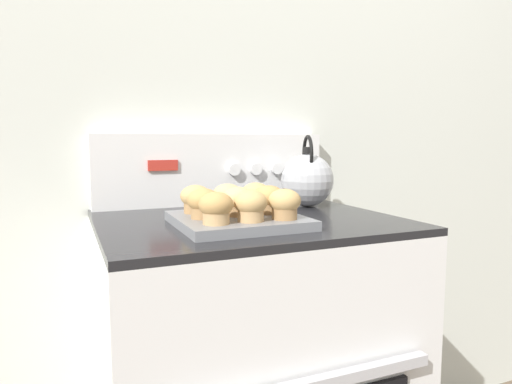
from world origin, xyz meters
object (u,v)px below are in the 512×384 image
object	(u,v)px
muffin_r1_c0	(203,203)
muffin_r1_c1	(238,201)
muffin_r0_c1	(251,206)
muffin_r2_c2	(256,196)
muffin_r0_c0	(216,208)
muffin_r1_c2	(269,199)
muffin_r2_c1	(227,197)
muffin_r0_c2	(285,204)
muffin_r2_c0	(196,199)
muffin_pan	(238,220)
tea_kettle	(307,179)

from	to	relation	value
muffin_r1_c0	muffin_r1_c1	world-z (taller)	same
muffin_r0_c1	muffin_r2_c2	xyz separation A→B (m)	(0.08, 0.16, 0.00)
muffin_r0_c0	muffin_r1_c2	bearing A→B (deg)	26.95
muffin_r0_c1	muffin_r2_c1	world-z (taller)	same
muffin_r0_c2	muffin_r1_c0	xyz separation A→B (m)	(-0.16, 0.08, 0.00)
muffin_r2_c0	muffin_r2_c2	world-z (taller)	same
muffin_r2_c0	muffin_r2_c1	size ratio (longest dim) A/B	1.00
muffin_r1_c2	muffin_r0_c0	bearing A→B (deg)	-153.05
muffin_r0_c1	muffin_r1_c2	distance (m)	0.11
muffin_pan	muffin_r1_c0	distance (m)	0.09
muffin_pan	muffin_r0_c0	size ratio (longest dim) A/B	3.87
muffin_r2_c1	muffin_r1_c2	bearing A→B (deg)	-45.49
muffin_pan	muffin_r2_c2	distance (m)	0.12
tea_kettle	muffin_r2_c1	bearing A→B (deg)	-157.13
muffin_r2_c2	muffin_pan	bearing A→B (deg)	-134.94
muffin_r0_c0	tea_kettle	size ratio (longest dim) A/B	0.34
muffin_r1_c2	muffin_r2_c1	size ratio (longest dim) A/B	1.00
muffin_r0_c0	muffin_r1_c0	bearing A→B (deg)	92.96
muffin_r2_c0	muffin_r1_c0	bearing A→B (deg)	-93.10
muffin_r1_c1	muffin_r2_c0	xyz separation A→B (m)	(-0.08, 0.08, 0.00)
muffin_r1_c0	muffin_r0_c2	bearing A→B (deg)	-26.32
muffin_r1_c2	muffin_r2_c2	distance (m)	0.08
muffin_r1_c2	muffin_r2_c2	size ratio (longest dim) A/B	1.00
muffin_r0_c1	muffin_r2_c2	world-z (taller)	same
tea_kettle	muffin_r0_c1	bearing A→B (deg)	-136.50
muffin_pan	muffin_r2_c1	bearing A→B (deg)	87.86
muffin_pan	muffin_r2_c1	xyz separation A→B (m)	(0.00, 0.08, 0.05)
muffin_r0_c0	muffin_r2_c2	size ratio (longest dim) A/B	1.00
muffin_r0_c2	muffin_r2_c0	distance (m)	0.22
muffin_pan	muffin_r2_c0	size ratio (longest dim) A/B	3.87
muffin_r1_c1	muffin_r2_c1	size ratio (longest dim) A/B	1.00
muffin_r2_c2	tea_kettle	xyz separation A→B (m)	(0.22, 0.12, 0.02)
muffin_r2_c0	muffin_r2_c2	bearing A→B (deg)	0.25
muffin_r1_c2	muffin_r2_c0	xyz separation A→B (m)	(-0.16, 0.08, 0.00)
muffin_r2_c0	muffin_r2_c2	xyz separation A→B (m)	(0.16, 0.00, 0.00)
muffin_r1_c1	muffin_r1_c2	world-z (taller)	same
muffin_r1_c1	muffin_r1_c2	xyz separation A→B (m)	(0.08, 0.00, 0.00)
muffin_r0_c0	muffin_r2_c0	bearing A→B (deg)	89.87
muffin_r0_c2	muffin_r0_c0	bearing A→B (deg)	179.14
muffin_r2_c0	muffin_r0_c1	bearing A→B (deg)	-63.98
muffin_r0_c0	muffin_r1_c1	distance (m)	0.11
muffin_r2_c0	tea_kettle	bearing A→B (deg)	18.27
muffin_r2_c1	muffin_r0_c2	bearing A→B (deg)	-64.56
muffin_r0_c2	muffin_r1_c2	bearing A→B (deg)	89.84
muffin_r0_c0	muffin_r2_c0	distance (m)	0.16
muffin_r0_c2	muffin_r2_c2	size ratio (longest dim) A/B	1.00
muffin_r0_c0	muffin_r0_c1	xyz separation A→B (m)	(0.08, -0.00, 0.00)
muffin_r1_c1	muffin_r2_c1	xyz separation A→B (m)	(0.00, 0.08, 0.00)
muffin_r0_c2	muffin_r2_c1	bearing A→B (deg)	115.44
muffin_r1_c2	muffin_r2_c2	world-z (taller)	same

